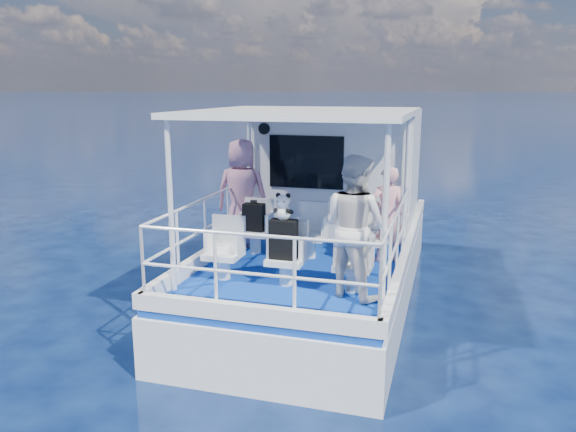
% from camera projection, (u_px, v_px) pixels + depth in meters
% --- Properties ---
extents(ground, '(2000.00, 2000.00, 0.00)m').
position_uv_depth(ground, '(306.00, 316.00, 8.76)').
color(ground, '#071233').
rests_on(ground, ground).
extents(hull, '(3.00, 7.00, 1.60)m').
position_uv_depth(hull, '(321.00, 294.00, 9.70)').
color(hull, white).
rests_on(hull, ground).
extents(deck, '(2.90, 6.90, 0.10)m').
position_uv_depth(deck, '(321.00, 247.00, 9.51)').
color(deck, navy).
rests_on(deck, hull).
extents(cabin, '(2.85, 2.00, 2.20)m').
position_uv_depth(cabin, '(338.00, 169.00, 10.48)').
color(cabin, white).
rests_on(cabin, deck).
extents(canopy, '(3.00, 3.20, 0.08)m').
position_uv_depth(canopy, '(304.00, 113.00, 7.88)').
color(canopy, white).
rests_on(canopy, cabin).
extents(canopy_posts, '(2.77, 2.97, 2.20)m').
position_uv_depth(canopy_posts, '(303.00, 193.00, 8.09)').
color(canopy_posts, white).
rests_on(canopy_posts, deck).
extents(railings, '(2.84, 3.59, 1.00)m').
position_uv_depth(railings, '(297.00, 239.00, 7.92)').
color(railings, white).
rests_on(railings, deck).
extents(seat_port_fwd, '(0.48, 0.46, 0.38)m').
position_uv_depth(seat_port_fwd, '(255.00, 241.00, 8.96)').
color(seat_port_fwd, white).
rests_on(seat_port_fwd, deck).
extents(seat_center_fwd, '(0.48, 0.46, 0.38)m').
position_uv_depth(seat_center_fwd, '(310.00, 246.00, 8.71)').
color(seat_center_fwd, white).
rests_on(seat_center_fwd, deck).
extents(seat_stbd_fwd, '(0.48, 0.46, 0.38)m').
position_uv_depth(seat_stbd_fwd, '(368.00, 250.00, 8.46)').
color(seat_stbd_fwd, white).
rests_on(seat_stbd_fwd, deck).
extents(seat_port_aft, '(0.48, 0.46, 0.38)m').
position_uv_depth(seat_port_aft, '(224.00, 265.00, 7.74)').
color(seat_port_aft, white).
rests_on(seat_port_aft, deck).
extents(seat_center_aft, '(0.48, 0.46, 0.38)m').
position_uv_depth(seat_center_aft, '(286.00, 271.00, 7.49)').
color(seat_center_aft, white).
rests_on(seat_center_aft, deck).
extents(seat_stbd_aft, '(0.48, 0.46, 0.38)m').
position_uv_depth(seat_stbd_aft, '(353.00, 277.00, 7.25)').
color(seat_stbd_aft, white).
rests_on(seat_stbd_aft, deck).
extents(passenger_port_fwd, '(0.70, 0.53, 1.78)m').
position_uv_depth(passenger_port_fwd, '(242.00, 193.00, 9.24)').
color(passenger_port_fwd, '#C98297').
rests_on(passenger_port_fwd, deck).
extents(passenger_stbd_fwd, '(0.63, 0.54, 1.45)m').
position_uv_depth(passenger_stbd_fwd, '(387.00, 214.00, 8.44)').
color(passenger_stbd_fwd, pink).
rests_on(passenger_stbd_fwd, deck).
extents(passenger_stbd_aft, '(1.08, 0.99, 1.80)m').
position_uv_depth(passenger_stbd_aft, '(354.00, 226.00, 6.96)').
color(passenger_stbd_aft, silver).
rests_on(passenger_stbd_aft, deck).
extents(backpack_port, '(0.33, 0.19, 0.43)m').
position_uv_depth(backpack_port, '(254.00, 217.00, 8.82)').
color(backpack_port, black).
rests_on(backpack_port, seat_port_fwd).
extents(backpack_center, '(0.35, 0.20, 0.52)m').
position_uv_depth(backpack_center, '(284.00, 239.00, 7.35)').
color(backpack_center, black).
rests_on(backpack_center, seat_center_aft).
extents(compact_camera, '(0.10, 0.06, 0.06)m').
position_uv_depth(compact_camera, '(254.00, 202.00, 8.76)').
color(compact_camera, black).
rests_on(compact_camera, backpack_port).
extents(panda, '(0.23, 0.19, 0.35)m').
position_uv_depth(panda, '(283.00, 207.00, 7.25)').
color(panda, white).
rests_on(panda, backpack_center).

